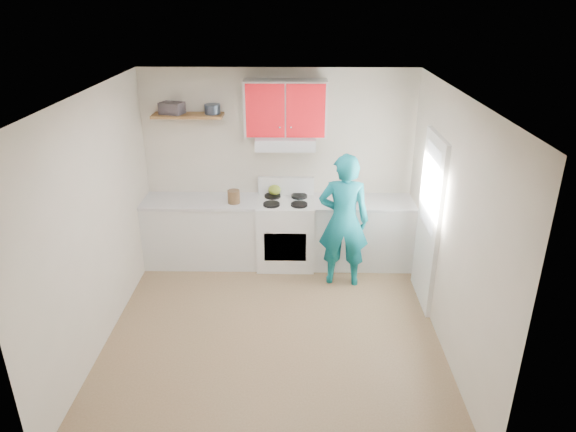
{
  "coord_description": "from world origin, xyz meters",
  "views": [
    {
      "loc": [
        0.25,
        -4.8,
        3.47
      ],
      "look_at": [
        0.15,
        0.55,
        1.15
      ],
      "focal_mm": 32.36,
      "sensor_mm": 36.0,
      "label": 1
    }
  ],
  "objects_px": {
    "stove": "(286,233)",
    "person": "(344,221)",
    "kettle": "(275,190)",
    "tin": "(212,109)",
    "crock": "(234,197)"
  },
  "relations": [
    {
      "from": "stove",
      "to": "tin",
      "type": "xyz_separation_m",
      "value": [
        -0.93,
        0.19,
        1.64
      ]
    },
    {
      "from": "stove",
      "to": "person",
      "type": "distance_m",
      "value": 0.97
    },
    {
      "from": "stove",
      "to": "kettle",
      "type": "relative_size",
      "value": 5.34
    },
    {
      "from": "stove",
      "to": "crock",
      "type": "xyz_separation_m",
      "value": [
        -0.68,
        -0.07,
        0.54
      ]
    },
    {
      "from": "tin",
      "to": "kettle",
      "type": "relative_size",
      "value": 1.17
    },
    {
      "from": "kettle",
      "to": "crock",
      "type": "bearing_deg",
      "value": -154.34
    },
    {
      "from": "stove",
      "to": "kettle",
      "type": "xyz_separation_m",
      "value": [
        -0.16,
        0.23,
        0.53
      ]
    },
    {
      "from": "person",
      "to": "kettle",
      "type": "bearing_deg",
      "value": -34.47
    },
    {
      "from": "tin",
      "to": "crock",
      "type": "xyz_separation_m",
      "value": [
        0.26,
        -0.26,
        -1.1
      ]
    },
    {
      "from": "crock",
      "to": "person",
      "type": "bearing_deg",
      "value": -16.87
    },
    {
      "from": "stove",
      "to": "person",
      "type": "height_order",
      "value": "person"
    },
    {
      "from": "stove",
      "to": "kettle",
      "type": "height_order",
      "value": "kettle"
    },
    {
      "from": "tin",
      "to": "person",
      "type": "height_order",
      "value": "tin"
    },
    {
      "from": "crock",
      "to": "kettle",
      "type": "bearing_deg",
      "value": 29.8
    },
    {
      "from": "person",
      "to": "crock",
      "type": "bearing_deg",
      "value": -12.04
    }
  ]
}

